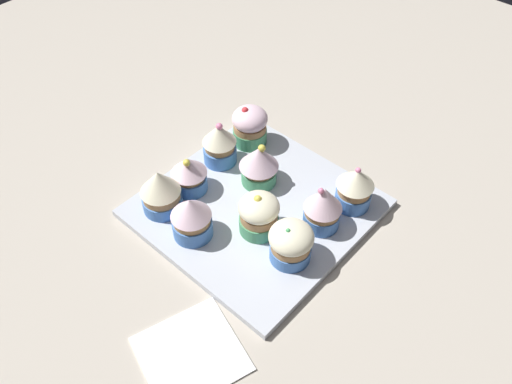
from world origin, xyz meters
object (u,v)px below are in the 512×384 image
object	(u,v)px
cupcake_0	(250,126)
cupcake_9	(291,243)
cupcake_1	(219,143)
cupcake_7	(355,187)
baking_tray	(256,208)
cupcake_2	(189,173)
cupcake_3	(160,191)
cupcake_4	(259,164)
cupcake_8	(323,207)
cupcake_5	(191,217)
napkin	(191,353)
cupcake_6	(259,214)

from	to	relation	value
cupcake_0	cupcake_9	size ratio (longest dim) A/B	1.13
cupcake_1	cupcake_7	size ratio (longest dim) A/B	1.04
baking_tray	cupcake_1	bearing A→B (deg)	-107.41
baking_tray	cupcake_7	world-z (taller)	cupcake_7
cupcake_7	cupcake_9	distance (cm)	14.16
cupcake_2	cupcake_3	size ratio (longest dim) A/B	0.90
cupcake_4	cupcake_3	bearing A→B (deg)	-26.60
baking_tray	cupcake_7	xyz separation A→B (cm)	(-10.11, 10.80, 4.33)
cupcake_2	cupcake_8	distance (cm)	21.33
cupcake_5	napkin	world-z (taller)	cupcake_5
cupcake_1	cupcake_9	bearing A→B (deg)	70.51
cupcake_2	cupcake_3	xyz separation A→B (cm)	(5.64, -0.12, 0.50)
cupcake_0	cupcake_7	bearing A→B (deg)	89.51
cupcake_2	cupcake_5	distance (cm)	9.19
cupcake_4	cupcake_6	distance (cm)	9.93
baking_tray	napkin	world-z (taller)	baking_tray
cupcake_3	cupcake_7	xyz separation A→B (cm)	(-19.99, 21.02, -0.09)
cupcake_6	napkin	distance (cm)	21.48
cupcake_8	cupcake_9	xyz separation A→B (cm)	(7.69, 0.40, -0.66)
cupcake_3	cupcake_9	distance (cm)	21.15
cupcake_8	cupcake_7	bearing A→B (deg)	170.26
cupcake_4	cupcake_5	xyz separation A→B (cm)	(14.45, 0.01, -0.16)
cupcake_8	cupcake_0	bearing A→B (deg)	-108.02
cupcake_2	napkin	world-z (taller)	cupcake_2
cupcake_3	cupcake_6	xyz separation A→B (cm)	(-6.69, 13.66, -0.46)
cupcake_1	cupcake_6	bearing A→B (deg)	65.38
cupcake_6	cupcake_4	bearing A→B (deg)	-138.19
cupcake_6	cupcake_7	distance (cm)	15.21
cupcake_3	cupcake_5	bearing A→B (deg)	86.96
cupcake_8	napkin	xyz separation A→B (cm)	(26.87, 0.28, -4.81)
cupcake_6	cupcake_0	bearing A→B (deg)	-133.66
cupcake_0	cupcake_5	size ratio (longest dim) A/B	1.03
cupcake_6	cupcake_7	xyz separation A→B (cm)	(-13.30, 7.36, 0.37)
cupcake_1	cupcake_5	world-z (taller)	cupcake_1
cupcake_7	cupcake_9	bearing A→B (deg)	-2.86
baking_tray	cupcake_9	world-z (taller)	cupcake_9
cupcake_5	cupcake_9	size ratio (longest dim) A/B	1.10
baking_tray	cupcake_4	distance (cm)	6.85
baking_tray	cupcake_7	distance (cm)	15.41
cupcake_3	cupcake_4	size ratio (longest dim) A/B	1.01
cupcake_1	cupcake_9	size ratio (longest dim) A/B	1.20
cupcake_2	cupcake_4	xyz separation A→B (cm)	(-8.44, 6.93, 0.46)
cupcake_3	cupcake_5	xyz separation A→B (cm)	(0.37, 7.07, -0.20)
cupcake_3	cupcake_9	xyz separation A→B (cm)	(-5.86, 20.31, -0.56)
cupcake_2	cupcake_5	xyz separation A→B (cm)	(6.01, 6.95, 0.30)
baking_tray	cupcake_4	xyz separation A→B (cm)	(-4.20, -3.17, 4.38)
cupcake_1	cupcake_2	distance (cm)	7.83
baking_tray	cupcake_1	world-z (taller)	cupcake_1
baking_tray	cupcake_5	size ratio (longest dim) A/B	4.34
cupcake_4	cupcake_5	distance (cm)	14.46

